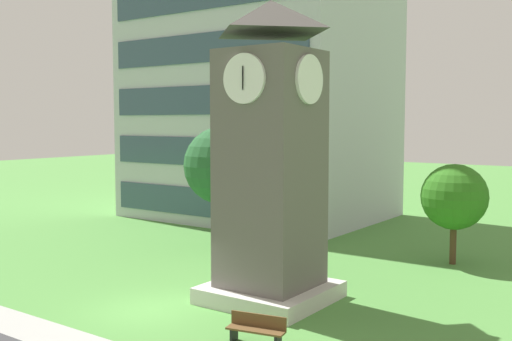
{
  "coord_description": "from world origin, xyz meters",
  "views": [
    {
      "loc": [
        14.94,
        -14.65,
        6.66
      ],
      "look_at": [
        1.37,
        4.46,
        4.74
      ],
      "focal_mm": 41.85,
      "sensor_mm": 36.0,
      "label": 1
    }
  ],
  "objects_px": {
    "clock_tower": "(271,168)",
    "tree_by_building": "(454,197)",
    "tree_streetside": "(223,166)",
    "park_bench": "(257,329)"
  },
  "relations": [
    {
      "from": "tree_streetside",
      "to": "park_bench",
      "type": "bearing_deg",
      "value": -47.0
    },
    {
      "from": "clock_tower",
      "to": "park_bench",
      "type": "distance_m",
      "value": 6.31
    },
    {
      "from": "park_bench",
      "to": "tree_by_building",
      "type": "height_order",
      "value": "tree_by_building"
    },
    {
      "from": "clock_tower",
      "to": "tree_streetside",
      "type": "xyz_separation_m",
      "value": [
        -6.68,
        5.56,
        -0.52
      ]
    },
    {
      "from": "clock_tower",
      "to": "tree_by_building",
      "type": "height_order",
      "value": "clock_tower"
    },
    {
      "from": "clock_tower",
      "to": "tree_by_building",
      "type": "bearing_deg",
      "value": 68.58
    },
    {
      "from": "clock_tower",
      "to": "park_bench",
      "type": "height_order",
      "value": "clock_tower"
    },
    {
      "from": "tree_by_building",
      "to": "tree_streetside",
      "type": "bearing_deg",
      "value": -158.55
    },
    {
      "from": "tree_streetside",
      "to": "tree_by_building",
      "type": "bearing_deg",
      "value": 21.45
    },
    {
      "from": "tree_by_building",
      "to": "clock_tower",
      "type": "bearing_deg",
      "value": -111.42
    }
  ]
}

